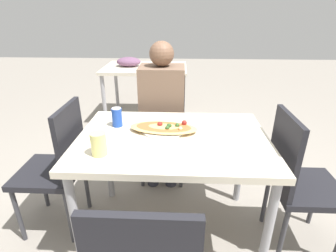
{
  "coord_description": "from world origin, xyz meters",
  "views": [
    {
      "loc": [
        0.04,
        -1.42,
        1.45
      ],
      "look_at": [
        -0.03,
        0.02,
        0.8
      ],
      "focal_mm": 28.0,
      "sensor_mm": 36.0,
      "label": 1
    }
  ],
  "objects": [
    {
      "name": "dining_table",
      "position": [
        0.0,
        0.0,
        0.66
      ],
      "size": [
        1.15,
        0.81,
        0.74
      ],
      "color": "beige",
      "rests_on": "ground_plane"
    },
    {
      "name": "person_seated",
      "position": [
        -0.11,
        0.62,
        0.72
      ],
      "size": [
        0.36,
        0.3,
        1.23
      ],
      "rotation": [
        0.0,
        0.0,
        3.14
      ],
      "color": "#2D2D38",
      "rests_on": "ground_plane"
    },
    {
      "name": "pizza_main",
      "position": [
        -0.06,
        0.08,
        0.76
      ],
      "size": [
        0.44,
        0.26,
        0.06
      ],
      "color": "white",
      "rests_on": "dining_table"
    },
    {
      "name": "soda_can",
      "position": [
        -0.37,
        0.14,
        0.8
      ],
      "size": [
        0.07,
        0.07,
        0.12
      ],
      "color": "#1E47B2",
      "rests_on": "dining_table"
    },
    {
      "name": "background_table",
      "position": [
        -0.47,
        2.09,
        0.68
      ],
      "size": [
        1.1,
        0.8,
        0.86
      ],
      "color": "beige",
      "rests_on": "ground_plane"
    },
    {
      "name": "chair_side_right",
      "position": [
        0.76,
        -0.06,
        0.51
      ],
      "size": [
        0.4,
        0.4,
        0.91
      ],
      "rotation": [
        0.0,
        0.0,
        -1.57
      ],
      "color": "black",
      "rests_on": "ground_plane"
    },
    {
      "name": "chair_far_seated",
      "position": [
        -0.11,
        0.74,
        0.51
      ],
      "size": [
        0.4,
        0.4,
        0.91
      ],
      "rotation": [
        0.0,
        0.0,
        3.14
      ],
      "color": "black",
      "rests_on": "ground_plane"
    },
    {
      "name": "chair_side_left",
      "position": [
        -0.76,
        0.03,
        0.51
      ],
      "size": [
        0.4,
        0.4,
        0.91
      ],
      "rotation": [
        0.0,
        0.0,
        1.57
      ],
      "color": "black",
      "rests_on": "ground_plane"
    },
    {
      "name": "ground_plane",
      "position": [
        0.0,
        0.0,
        0.0
      ],
      "size": [
        14.0,
        14.0,
        0.0
      ],
      "primitive_type": "plane",
      "color": "gray"
    },
    {
      "name": "drink_glass",
      "position": [
        -0.38,
        -0.23,
        0.8
      ],
      "size": [
        0.08,
        0.08,
        0.13
      ],
      "color": "#E0DB7F",
      "rests_on": "dining_table"
    }
  ]
}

